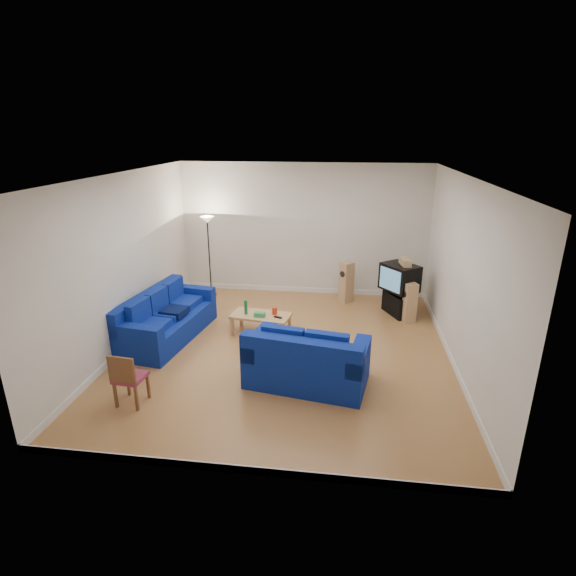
# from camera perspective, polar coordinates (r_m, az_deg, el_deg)

# --- Properties ---
(room) EXTENTS (6.01, 6.51, 3.21)m
(room) POSITION_cam_1_polar(r_m,az_deg,el_deg) (7.91, -0.38, 2.07)
(room) COLOR brown
(room) RESTS_ON ground
(sofa_three_seat) EXTENTS (1.35, 2.49, 0.91)m
(sofa_three_seat) POSITION_cam_1_polar(r_m,az_deg,el_deg) (9.22, -15.39, -4.06)
(sofa_three_seat) COLOR navy
(sofa_three_seat) RESTS_ON ground
(sofa_loveseat) EXTENTS (2.05, 1.37, 0.95)m
(sofa_loveseat) POSITION_cam_1_polar(r_m,az_deg,el_deg) (7.31, 2.33, -9.63)
(sofa_loveseat) COLOR navy
(sofa_loveseat) RESTS_ON ground
(coffee_table) EXTENTS (1.24, 0.76, 0.42)m
(coffee_table) POSITION_cam_1_polar(r_m,az_deg,el_deg) (9.02, -3.47, -3.69)
(coffee_table) COLOR tan
(coffee_table) RESTS_ON ground
(bottle) EXTENTS (0.08, 0.08, 0.29)m
(bottle) POSITION_cam_1_polar(r_m,az_deg,el_deg) (9.00, -5.37, -2.45)
(bottle) COLOR #197233
(bottle) RESTS_ON coffee_table
(tissue_box) EXTENTS (0.22, 0.13, 0.09)m
(tissue_box) POSITION_cam_1_polar(r_m,az_deg,el_deg) (8.89, -3.62, -3.39)
(tissue_box) COLOR green
(tissue_box) RESTS_ON coffee_table
(red_canister) EXTENTS (0.13, 0.13, 0.15)m
(red_canister) POSITION_cam_1_polar(r_m,az_deg,el_deg) (8.97, -1.71, -2.92)
(red_canister) COLOR red
(red_canister) RESTS_ON coffee_table
(remote) EXTENTS (0.18, 0.11, 0.02)m
(remote) POSITION_cam_1_polar(r_m,az_deg,el_deg) (8.83, -1.28, -3.74)
(remote) COLOR black
(remote) RESTS_ON coffee_table
(tv_stand) EXTENTS (0.72, 0.88, 0.47)m
(tv_stand) POSITION_cam_1_polar(r_m,az_deg,el_deg) (10.33, 13.91, -1.96)
(tv_stand) COLOR black
(tv_stand) RESTS_ON ground
(av_receiver) EXTENTS (0.49, 0.49, 0.09)m
(av_receiver) POSITION_cam_1_polar(r_m,az_deg,el_deg) (10.28, 14.18, -0.42)
(av_receiver) COLOR black
(av_receiver) RESTS_ON tv_stand
(television) EXTENTS (0.91, 0.94, 0.59)m
(television) POSITION_cam_1_polar(r_m,az_deg,el_deg) (10.11, 13.98, 1.30)
(television) COLOR black
(television) RESTS_ON av_receiver
(centre_speaker) EXTENTS (0.24, 0.45, 0.15)m
(centre_speaker) POSITION_cam_1_polar(r_m,az_deg,el_deg) (10.00, 14.66, 3.25)
(centre_speaker) COLOR tan
(centre_speaker) RESTS_ON television
(speaker_left) EXTENTS (0.36, 0.36, 0.98)m
(speaker_left) POSITION_cam_1_polar(r_m,az_deg,el_deg) (10.74, 7.44, 0.73)
(speaker_left) COLOR tan
(speaker_left) RESTS_ON ground
(speaker_right) EXTENTS (0.31, 0.27, 0.86)m
(speaker_right) POSITION_cam_1_polar(r_m,az_deg,el_deg) (9.89, 15.21, -1.83)
(speaker_right) COLOR tan
(speaker_right) RESTS_ON ground
(floor_lamp) EXTENTS (0.34, 0.34, 1.98)m
(floor_lamp) POSITION_cam_1_polar(r_m,az_deg,el_deg) (10.93, -10.16, 7.16)
(floor_lamp) COLOR black
(floor_lamp) RESTS_ON ground
(dining_chair) EXTENTS (0.45, 0.45, 0.87)m
(dining_chair) POSITION_cam_1_polar(r_m,az_deg,el_deg) (7.12, -19.71, -10.55)
(dining_chair) COLOR brown
(dining_chair) RESTS_ON ground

